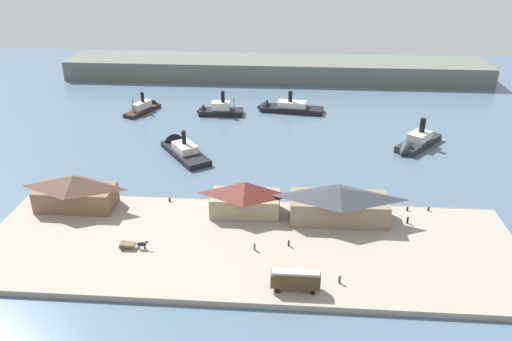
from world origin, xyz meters
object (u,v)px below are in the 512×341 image
ferry_shed_customs_shed (75,191)px  ferry_mid_harbor (181,149)px  pedestrian_standing_center (340,279)px  mooring_post_east (407,209)px  mooring_post_center_west (428,209)px  ferry_shed_east_terminal (245,197)px  ferry_shed_central_terminal (339,203)px  street_tram (295,279)px  ferry_moored_west (216,110)px  pedestrian_at_waters_edge (408,220)px  ferry_outer_harbor (415,143)px  pedestrian_walking_west (289,243)px  pedestrian_walking_east (255,247)px  ferry_departing_north (283,108)px  horse_cart (132,244)px  ferry_approaching_west (146,107)px  mooring_post_west (170,200)px

ferry_shed_customs_shed → ferry_mid_harbor: ferry_shed_customs_shed is taller
ferry_shed_customs_shed → pedestrian_standing_center: size_ratio=10.06×
mooring_post_east → mooring_post_center_west: bearing=3.5°
ferry_shed_customs_shed → mooring_post_east: 76.09m
ferry_shed_east_terminal → ferry_shed_central_terminal: bearing=-3.0°
street_tram → mooring_post_east: street_tram is taller
ferry_moored_west → ferry_shed_customs_shed: bearing=-107.6°
ferry_shed_customs_shed → ferry_shed_central_terminal: size_ratio=0.83×
pedestrian_at_waters_edge → ferry_outer_harbor: bearing=76.5°
pedestrian_walking_west → pedestrian_walking_east: pedestrian_walking_east is taller
mooring_post_center_west → ferry_departing_north: 79.11m
horse_cart → pedestrian_walking_west: horse_cart is taller
mooring_post_east → ferry_approaching_west: ferry_approaching_west is taller
pedestrian_standing_center → ferry_approaching_west: size_ratio=0.10×
pedestrian_standing_center → pedestrian_walking_west: bearing=129.9°
ferry_approaching_west → street_tram: bearing=-61.1°
ferry_shed_central_terminal → pedestrian_walking_east: (-17.54, -13.49, -3.15)m
pedestrian_walking_west → ferry_mid_harbor: size_ratio=0.07×
street_tram → ferry_shed_central_terminal: bearing=69.8°
ferry_departing_north → ferry_moored_west: ferry_moored_west is taller
ferry_mid_harbor → pedestrian_walking_west: bearing=-56.0°
ferry_shed_central_terminal → ferry_moored_west: bearing=118.1°
ferry_approaching_west → pedestrian_standing_center: bearing=-56.9°
ferry_shed_east_terminal → pedestrian_standing_center: (19.47, -23.89, -3.18)m
pedestrian_walking_west → mooring_post_center_west: (31.63, 16.65, -0.25)m
street_tram → ferry_outer_harbor: size_ratio=0.45×
mooring_post_west → ferry_moored_west: bearing=88.7°
ferry_mid_harbor → ferry_moored_west: bearing=81.0°
ferry_shed_customs_shed → pedestrian_walking_west: bearing=-14.0°
pedestrian_walking_east → pedestrian_at_waters_edge: (32.58, 12.74, 0.03)m
ferry_shed_customs_shed → ferry_shed_east_terminal: bearing=0.5°
ferry_shed_central_terminal → pedestrian_at_waters_edge: (15.04, -0.75, -3.12)m
mooring_post_west → ferry_approaching_west: ferry_approaching_west is taller
street_tram → pedestrian_at_waters_edge: size_ratio=4.91×
street_tram → horse_cart: street_tram is taller
mooring_post_west → ferry_shed_east_terminal: bearing=-12.2°
mooring_post_center_west → ferry_outer_harbor: (5.08, 39.64, -0.07)m
ferry_moored_west → ferry_mid_harbor: bearing=-99.0°
pedestrian_walking_west → ferry_outer_harbor: (36.71, 56.29, -0.32)m
ferry_moored_west → ferry_approaching_west: bearing=175.6°
street_tram → mooring_post_east: 39.58m
mooring_post_center_west → pedestrian_walking_east: bearing=-154.1°
ferry_outer_harbor → street_tram: bearing=-116.7°
horse_cart → ferry_approaching_west: size_ratio=0.34×
pedestrian_at_waters_edge → mooring_post_center_west: (5.87, 5.90, -0.37)m
ferry_shed_east_terminal → mooring_post_east: (36.87, 3.78, -3.54)m
pedestrian_walking_west → mooring_post_west: (-28.44, 16.55, -0.25)m
horse_cart → pedestrian_walking_east: horse_cart is taller
ferry_shed_east_terminal → pedestrian_walking_west: bearing=-51.4°
horse_cart → pedestrian_standing_center: bearing=-11.2°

